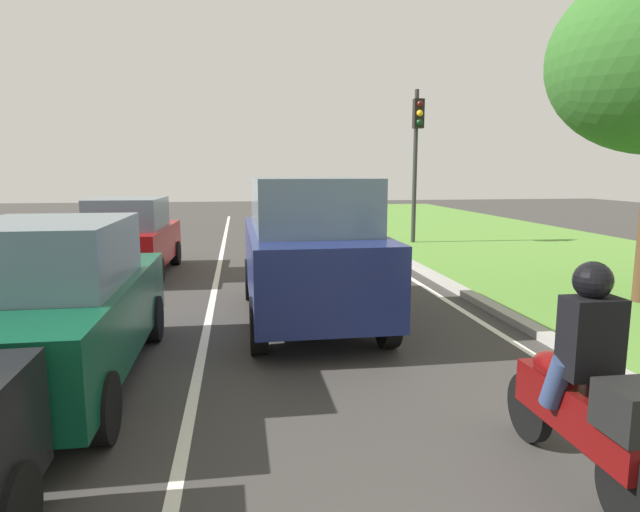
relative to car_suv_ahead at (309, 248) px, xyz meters
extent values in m
plane|color=#383533|center=(-0.91, 4.37, -1.17)|extent=(60.00, 60.00, 0.00)
cube|color=silver|center=(-1.61, 4.37, -1.16)|extent=(0.12, 32.00, 0.01)
cube|color=silver|center=(2.69, 4.37, -1.16)|extent=(0.12, 32.00, 0.01)
cube|color=#548433|center=(7.59, 4.37, -1.14)|extent=(9.00, 48.00, 0.06)
cube|color=#9E9B93|center=(3.19, 4.37, -1.11)|extent=(0.24, 48.00, 0.12)
cube|color=navy|center=(0.00, 0.04, -0.24)|extent=(1.93, 4.51, 1.10)
cube|color=slate|center=(0.00, -0.11, 0.71)|extent=(1.72, 2.71, 0.80)
cylinder|color=black|center=(-0.89, 1.56, -0.79)|extent=(0.23, 0.76, 0.76)
cylinder|color=black|center=(0.86, 1.58, -0.79)|extent=(0.23, 0.76, 0.76)
cylinder|color=black|center=(-0.86, -1.50, -0.79)|extent=(0.23, 0.76, 0.76)
cylinder|color=black|center=(0.88, -1.48, -0.79)|extent=(0.23, 0.76, 0.76)
cube|color=#0C472D|center=(-3.13, -2.20, -0.43)|extent=(1.76, 4.30, 0.84)
cube|color=slate|center=(-3.13, -2.30, 0.34)|extent=(1.56, 2.10, 0.70)
cylinder|color=black|center=(-3.94, -0.74, -0.85)|extent=(0.22, 0.64, 0.64)
cylinder|color=black|center=(-2.32, -0.74, -0.85)|extent=(0.22, 0.64, 0.64)
cylinder|color=black|center=(-2.32, -3.66, -0.85)|extent=(0.22, 0.64, 0.64)
cube|color=maroon|center=(-3.52, 4.41, -0.47)|extent=(1.78, 3.76, 0.80)
cube|color=slate|center=(-3.53, 4.16, 0.27)|extent=(1.55, 1.96, 0.68)
cylinder|color=black|center=(-4.23, 5.70, -0.87)|extent=(0.24, 0.61, 0.60)
cylinder|color=black|center=(-2.72, 5.64, -0.87)|extent=(0.24, 0.61, 0.60)
cylinder|color=black|center=(-4.33, 3.18, -0.87)|extent=(0.24, 0.61, 0.60)
cylinder|color=black|center=(-2.82, 3.12, -0.87)|extent=(0.24, 0.61, 0.60)
cube|color=#590A0A|center=(1.44, -4.86, -0.59)|extent=(0.28, 1.40, 0.36)
ellipsoid|color=#590A0A|center=(1.44, -4.51, -0.37)|extent=(0.28, 0.50, 0.24)
cube|color=black|center=(1.44, -5.41, -0.32)|extent=(0.40, 0.40, 0.32)
cylinder|color=black|center=(1.44, -4.16, -0.87)|extent=(0.10, 0.60, 0.60)
cylinder|color=black|center=(1.44, -5.46, -0.87)|extent=(0.14, 0.60, 0.60)
cube|color=black|center=(1.44, -4.91, 0.01)|extent=(0.40, 0.26, 0.60)
sphere|color=black|center=(1.44, -4.88, 0.43)|extent=(0.28, 0.28, 0.28)
cylinder|color=navy|center=(1.27, -4.79, -0.37)|extent=(0.16, 0.29, 0.45)
cylinder|color=navy|center=(1.61, -4.79, -0.37)|extent=(0.16, 0.29, 0.45)
cylinder|color=#2D2D2D|center=(4.56, 8.54, 1.29)|extent=(0.14, 0.14, 4.92)
cube|color=black|center=(4.56, 8.34, 2.99)|extent=(0.32, 0.24, 0.90)
sphere|color=#3F0F0F|center=(4.56, 8.21, 3.27)|extent=(0.20, 0.20, 0.20)
sphere|color=#F2AD19|center=(4.56, 8.21, 2.99)|extent=(0.20, 0.20, 0.20)
sphere|color=black|center=(4.56, 8.21, 2.71)|extent=(0.20, 0.20, 0.20)
camera|label=1|loc=(-1.08, -8.35, 1.22)|focal=30.18mm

